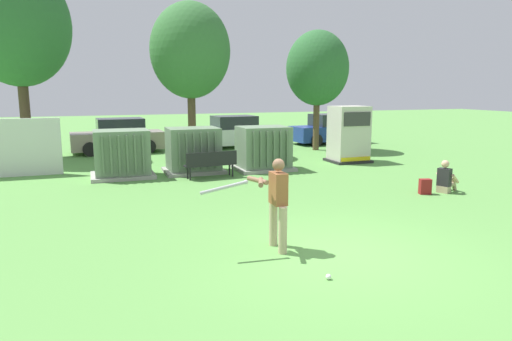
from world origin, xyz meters
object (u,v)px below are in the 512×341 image
at_px(backpack, 425,187).
at_px(parked_car_right_of_center, 329,130).
at_px(transformer_mid_west, 193,151).
at_px(transformer_mid_east, 263,149).
at_px(transformer_west, 122,154).
at_px(parked_car_left_of_center, 232,133).
at_px(sports_ball, 328,277).
at_px(seated_spectator, 446,180).
at_px(parked_car_leftmost, 118,137).
at_px(park_bench, 211,163).
at_px(batter, 275,199).
at_px(generator_enclosure, 349,134).

height_order(backpack, parked_car_right_of_center, parked_car_right_of_center).
distance_m(transformer_mid_west, transformer_mid_east, 2.60).
bearing_deg(transformer_west, parked_car_left_of_center, 48.07).
bearing_deg(parked_car_right_of_center, transformer_mid_west, -144.72).
height_order(transformer_west, sports_ball, transformer_west).
bearing_deg(backpack, seated_spectator, 0.22).
height_order(seated_spectator, backpack, seated_spectator).
bearing_deg(transformer_mid_west, transformer_west, -178.15).
distance_m(transformer_mid_east, parked_car_left_of_center, 6.91).
relative_size(transformer_mid_west, parked_car_leftmost, 0.49).
distance_m(park_bench, parked_car_right_of_center, 11.57).
relative_size(park_bench, parked_car_left_of_center, 0.42).
height_order(transformer_west, batter, batter).
distance_m(transformer_west, transformer_mid_west, 2.49).
xyz_separation_m(transformer_mid_west, parked_car_right_of_center, (8.99, 6.36, -0.04)).
relative_size(transformer_mid_east, generator_enclosure, 0.91).
xyz_separation_m(seated_spectator, parked_car_left_of_center, (-2.85, 12.23, 0.38)).
height_order(parked_car_left_of_center, parked_car_right_of_center, same).
bearing_deg(sports_ball, backpack, 38.94).
xyz_separation_m(transformer_west, park_bench, (2.82, -1.23, -0.25)).
bearing_deg(transformer_mid_west, parked_car_right_of_center, 35.28).
bearing_deg(transformer_mid_east, backpack, -61.09).
height_order(generator_enclosure, park_bench, generator_enclosure).
height_order(transformer_mid_west, batter, batter).
bearing_deg(transformer_mid_west, seated_spectator, -42.31).
bearing_deg(transformer_mid_west, batter, -91.91).
xyz_separation_m(transformer_west, generator_enclosure, (9.06, 0.34, 0.35)).
height_order(park_bench, parked_car_right_of_center, parked_car_right_of_center).
height_order(seated_spectator, parked_car_right_of_center, parked_car_right_of_center).
xyz_separation_m(batter, backpack, (5.83, 2.90, -0.76)).
bearing_deg(parked_car_left_of_center, parked_car_leftmost, -178.92).
xyz_separation_m(generator_enclosure, batter, (-6.85, -8.88, -0.16)).
bearing_deg(seated_spectator, park_bench, 143.49).
height_order(batter, parked_car_left_of_center, batter).
bearing_deg(seated_spectator, parked_car_leftmost, 125.06).
relative_size(batter, seated_spectator, 1.81).
distance_m(park_bench, parked_car_left_of_center, 8.42).
bearing_deg(transformer_west, backpack, -35.05).
relative_size(batter, sports_ball, 19.33).
height_order(park_bench, seated_spectator, seated_spectator).
distance_m(generator_enclosure, parked_car_left_of_center, 7.00).
xyz_separation_m(batter, parked_car_leftmost, (-1.94, 15.03, -0.22)).
relative_size(sports_ball, parked_car_left_of_center, 0.02).
bearing_deg(parked_car_left_of_center, seated_spectator, -76.89).
height_order(transformer_mid_west, transformer_mid_east, same).
relative_size(park_bench, batter, 1.05).
xyz_separation_m(transformer_west, batter, (2.21, -8.54, 0.19)).
bearing_deg(parked_car_leftmost, parked_car_right_of_center, -0.26).
distance_m(transformer_mid_west, sports_ball, 10.24).
height_order(transformer_mid_east, parked_car_leftmost, same).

